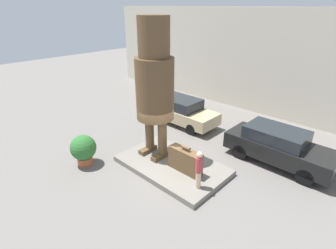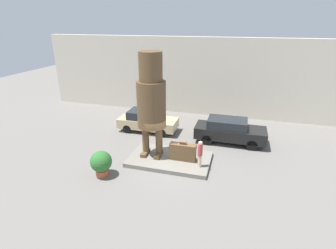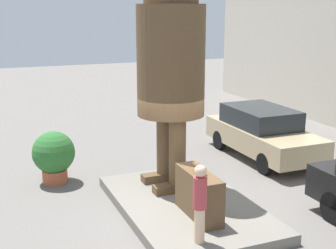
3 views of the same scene
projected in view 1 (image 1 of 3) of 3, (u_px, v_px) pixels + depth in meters
The scene contains 9 objects.
ground_plane at pixel (172, 168), 11.63m from camera, with size 60.00×60.00×0.00m, color slate.
pedestal at pixel (172, 165), 11.58m from camera, with size 4.71×2.88×0.24m.
building_backdrop at pixel (271, 64), 16.22m from camera, with size 28.00×0.60×6.50m.
statue_figure at pixel (155, 80), 10.80m from camera, with size 1.63×1.63×6.01m.
giant_suitcase at pixel (185, 160), 10.79m from camera, with size 1.51×0.45×1.18m.
tourist at pixel (199, 168), 9.65m from camera, with size 0.26×0.26×1.55m.
parked_car_tan at pixel (182, 111), 15.65m from camera, with size 4.31×1.81×1.57m.
parked_car_black at pixel (278, 146), 11.63m from camera, with size 4.63×1.77×1.67m.
planter_pot at pixel (83, 149), 11.57m from camera, with size 1.14×1.14×1.42m.
Camera 1 is at (6.60, -7.22, 6.58)m, focal length 28.00 mm.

